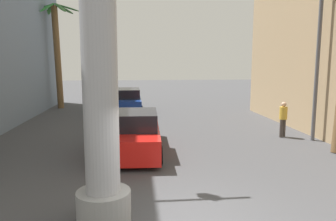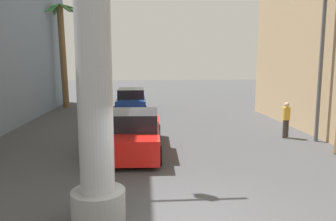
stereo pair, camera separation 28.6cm
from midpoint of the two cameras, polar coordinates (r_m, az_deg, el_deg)
ground_plane at (r=16.54m, az=-2.31°, el=-3.15°), size 89.12×89.12×0.00m
street_lamp at (r=14.80m, az=22.82°, el=11.82°), size 2.79×0.28×7.15m
car_lead at (r=12.31m, az=-6.92°, el=-3.91°), size 2.24×5.19×1.56m
car_far at (r=22.11m, az=-7.53°, el=1.66°), size 2.00×4.76×1.56m
palm_tree_far_left at (r=24.91m, az=-19.08°, el=10.57°), size 3.46×3.18×7.43m
pedestrian_mid_right at (r=15.33m, az=18.92°, el=-1.03°), size 0.46×0.46×1.58m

